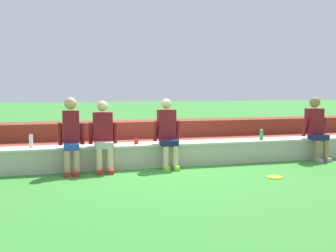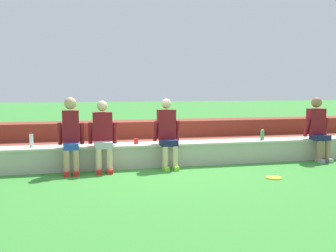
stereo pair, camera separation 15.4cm
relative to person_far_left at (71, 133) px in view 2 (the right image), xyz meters
name	(u,v)px [view 2 (the right image)]	position (x,y,z in m)	size (l,w,h in m)	color
ground_plane	(164,168)	(1.77, 0.04, -0.75)	(80.00, 80.00, 0.00)	#388433
stone_seating_wall	(161,153)	(1.77, 0.29, -0.50)	(9.40, 0.54, 0.47)	#B7AF9E
brick_bleachers	(148,140)	(1.77, 1.74, -0.42)	(11.56, 1.50, 0.79)	brown
person_far_left	(71,133)	(0.00, 0.00, 0.00)	(0.48, 0.55, 1.41)	tan
person_left_of_center	(103,134)	(0.59, 0.05, -0.04)	(0.55, 0.56, 1.34)	beige
person_center	(167,132)	(1.86, 0.05, -0.03)	(0.54, 0.58, 1.37)	beige
person_right_of_center	(318,127)	(5.25, 0.05, 0.00)	(0.55, 0.56, 1.39)	#996B4C
water_bottle_center_gap	(262,135)	(4.03, 0.25, -0.17)	(0.08, 0.08, 0.23)	green
water_bottle_mid_left	(31,140)	(-0.73, 0.30, -0.15)	(0.07, 0.07, 0.27)	silver
plastic_cup_middle	(136,141)	(1.26, 0.27, -0.23)	(0.08, 0.08, 0.11)	red
frisbee	(274,178)	(3.47, -1.27, -0.74)	(0.28, 0.28, 0.02)	yellow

